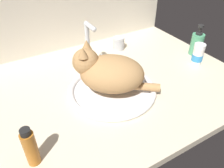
# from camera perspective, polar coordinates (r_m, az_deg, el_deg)

# --- Properties ---
(countertop) EXTENTS (1.15, 0.83, 0.03)m
(countertop) POSITION_cam_1_polar(r_m,az_deg,el_deg) (1.00, 0.02, -0.47)
(countertop) COLOR beige
(countertop) RESTS_ON ground
(backsplash_wall) EXTENTS (1.15, 0.02, 0.34)m
(backsplash_wall) POSITION_cam_1_polar(r_m,az_deg,el_deg) (1.27, -10.12, 15.29)
(backsplash_wall) COLOR beige
(backsplash_wall) RESTS_ON ground
(sink_basin) EXTENTS (0.37, 0.37, 0.02)m
(sink_basin) POSITION_cam_1_polar(r_m,az_deg,el_deg) (0.93, 0.00, -1.48)
(sink_basin) COLOR white
(sink_basin) RESTS_ON countertop
(faucet) EXTENTS (0.17, 0.10, 0.23)m
(faucet) POSITION_cam_1_polar(r_m,az_deg,el_deg) (1.05, -5.90, 8.04)
(faucet) COLOR silver
(faucet) RESTS_ON countertop
(cat) EXTENTS (0.32, 0.31, 0.19)m
(cat) POSITION_cam_1_polar(r_m,az_deg,el_deg) (0.89, -1.26, 3.12)
(cat) COLOR tan
(cat) RESTS_ON sink_basin
(soap_pump_bottle) EXTENTS (0.06, 0.06, 0.16)m
(soap_pump_bottle) POSITION_cam_1_polar(r_m,az_deg,el_deg) (1.27, 20.68, 9.58)
(soap_pump_bottle) COLOR #4C9E70
(soap_pump_bottle) RESTS_ON countertop
(amber_bottle) EXTENTS (0.04, 0.04, 0.14)m
(amber_bottle) POSITION_cam_1_polar(r_m,az_deg,el_deg) (0.70, -20.00, -14.85)
(amber_bottle) COLOR #B2661E
(amber_bottle) RESTS_ON countertop
(pill_bottle) EXTENTS (0.05, 0.05, 0.11)m
(pill_bottle) POSITION_cam_1_polar(r_m,az_deg,el_deg) (1.18, 20.93, 6.95)
(pill_bottle) COLOR white
(pill_bottle) RESTS_ON countertop
(metal_jar) EXTENTS (0.06, 0.06, 0.07)m
(metal_jar) POSITION_cam_1_polar(r_m,az_deg,el_deg) (1.25, 1.70, 10.28)
(metal_jar) COLOR #B2B5BA
(metal_jar) RESTS_ON countertop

